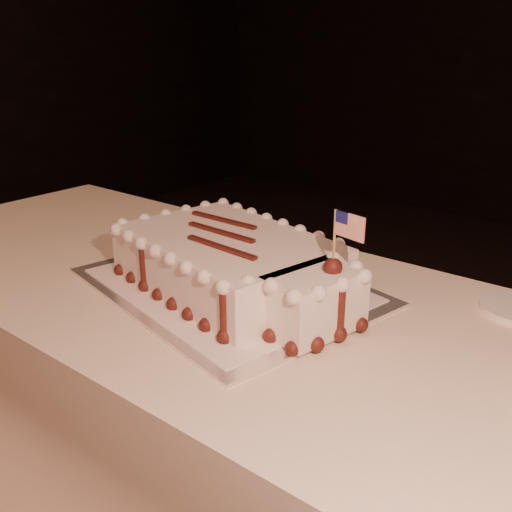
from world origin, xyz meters
The scene contains 4 objects.
banquet_table centered at (0.00, 0.60, 0.38)m, with size 2.40×0.80×0.75m, color #FFE3C5.
cake_board centered at (-0.15, 0.61, 0.75)m, with size 0.62×0.47×0.01m, color silver.
doily centered at (-0.15, 0.61, 0.76)m, with size 0.56×0.42×0.00m, color white.
sheet_cake centered at (-0.12, 0.60, 0.82)m, with size 0.62×0.42×0.23m.
Camera 1 is at (0.62, -0.25, 1.27)m, focal length 40.00 mm.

